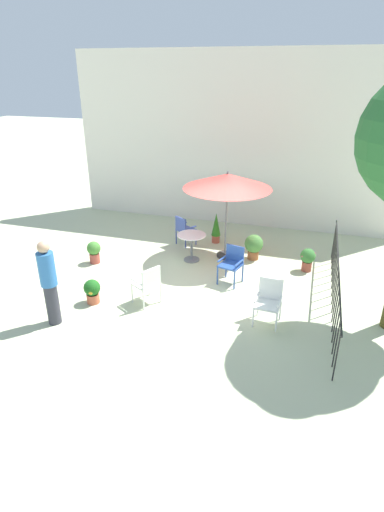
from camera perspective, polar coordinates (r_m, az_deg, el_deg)
name	(u,v)px	position (r m, az deg, el deg)	size (l,w,h in m)	color
ground_plane	(193,284)	(9.79, 0.11, -3.87)	(60.00, 60.00, 0.00)	beige
villa_facade	(236,142)	(13.17, 6.11, 15.58)	(10.40, 0.30, 5.24)	silver
terrace_railing	(336,276)	(9.17, 19.46, -2.71)	(0.03, 5.39, 1.01)	black
patio_umbrella_0	(227,182)	(10.51, 4.97, 10.30)	(2.27, 2.27, 2.35)	#2D2D2D
cafe_table_0	(192,242)	(10.76, -0.05, 1.91)	(0.76, 0.76, 0.74)	silver
patio_chair_0	(232,262)	(9.69, 5.62, -0.79)	(0.59, 0.59, 0.89)	#284A94
patio_chair_1	(148,282)	(8.79, -6.16, -3.64)	(0.64, 0.66, 0.89)	white
patio_chair_2	(184,228)	(11.73, -1.12, 3.87)	(0.62, 0.61, 0.86)	#354795
patio_chair_3	(269,299)	(8.30, 10.68, -5.88)	(0.53, 0.51, 0.92)	white
potted_plant_0	(308,258)	(10.65, 15.82, -0.30)	(0.38, 0.38, 0.60)	brown
potted_plant_1	(216,227)	(11.95, 3.38, 4.01)	(0.27, 0.27, 0.90)	#B1513C
potted_plant_2	(94,251)	(10.99, -13.49, 0.69)	(0.36, 0.36, 0.59)	#A7473C
potted_plant_3	(92,290)	(9.15, -13.74, -4.67)	(0.36, 0.37, 0.55)	#BE5C3F
potted_plant_4	(254,245)	(11.00, 8.59, 1.51)	(0.49, 0.49, 0.69)	brown
standing_person	(49,282)	(8.39, -19.33, -3.44)	(0.40, 0.40, 1.78)	#33333D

